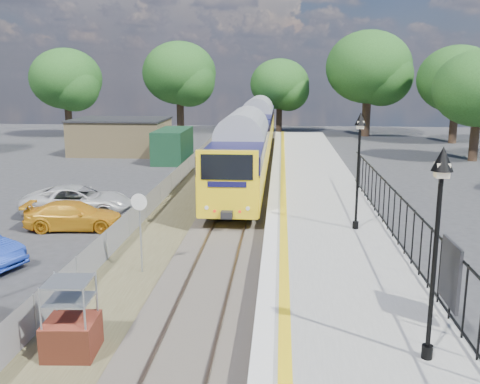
# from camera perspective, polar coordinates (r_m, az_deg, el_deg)

# --- Properties ---
(ground) EXTENTS (120.00, 120.00, 0.00)m
(ground) POSITION_cam_1_polar(r_m,az_deg,el_deg) (16.45, -4.09, -12.38)
(ground) COLOR #2D2D30
(ground) RESTS_ON ground
(track_bed) EXTENTS (5.90, 80.00, 0.29)m
(track_bed) POSITION_cam_1_polar(r_m,az_deg,el_deg) (25.52, -1.96, -3.08)
(track_bed) COLOR #473F38
(track_bed) RESTS_ON ground
(platform) EXTENTS (5.00, 70.00, 0.90)m
(platform) POSITION_cam_1_polar(r_m,az_deg,el_deg) (23.73, 8.88, -3.51)
(platform) COLOR gray
(platform) RESTS_ON ground
(platform_edge) EXTENTS (0.90, 70.00, 0.01)m
(platform_edge) POSITION_cam_1_polar(r_m,az_deg,el_deg) (23.54, 3.90, -2.37)
(platform_edge) COLOR silver
(platform_edge) RESTS_ON platform
(victorian_lamp_south) EXTENTS (0.44, 0.44, 4.60)m
(victorian_lamp_south) POSITION_cam_1_polar(r_m,az_deg,el_deg) (11.53, 20.47, -1.33)
(victorian_lamp_south) COLOR black
(victorian_lamp_south) RESTS_ON platform
(victorian_lamp_north) EXTENTS (0.44, 0.44, 4.60)m
(victorian_lamp_north) POSITION_cam_1_polar(r_m,az_deg,el_deg) (21.14, 12.62, 5.06)
(victorian_lamp_north) COLOR black
(victorian_lamp_north) RESTS_ON platform
(palisade_fence) EXTENTS (0.12, 26.00, 2.00)m
(palisade_fence) POSITION_cam_1_polar(r_m,az_deg,el_deg) (18.24, 17.78, -4.29)
(palisade_fence) COLOR black
(palisade_fence) RESTS_ON platform
(wire_fence) EXTENTS (0.06, 52.00, 1.20)m
(wire_fence) POSITION_cam_1_polar(r_m,az_deg,el_deg) (28.25, -8.98, -0.64)
(wire_fence) COLOR #999EA3
(wire_fence) RESTS_ON ground
(outbuilding) EXTENTS (10.80, 10.10, 3.12)m
(outbuilding) POSITION_cam_1_polar(r_m,az_deg,el_deg) (48.13, -11.59, 5.70)
(outbuilding) COLOR tan
(outbuilding) RESTS_ON ground
(tree_line) EXTENTS (56.80, 43.80, 11.88)m
(tree_line) POSITION_cam_1_polar(r_m,az_deg,el_deg) (56.78, 3.59, 12.04)
(tree_line) COLOR #332319
(tree_line) RESTS_ON ground
(train) EXTENTS (2.82, 40.83, 3.51)m
(train) POSITION_cam_1_polar(r_m,az_deg,el_deg) (43.17, 1.36, 6.31)
(train) COLOR yellow
(train) RESTS_ON ground
(brick_plinth) EXTENTS (1.32, 1.32, 2.01)m
(brick_plinth) POSITION_cam_1_polar(r_m,az_deg,el_deg) (14.21, -17.61, -12.82)
(brick_plinth) COLOR brown
(brick_plinth) RESTS_ON ground
(speed_sign) EXTENTS (0.59, 0.13, 2.90)m
(speed_sign) POSITION_cam_1_polar(r_m,az_deg,el_deg) (18.85, -10.64, -2.89)
(speed_sign) COLOR #999EA3
(speed_sign) RESTS_ON ground
(car_yellow) EXTENTS (4.56, 2.22, 1.28)m
(car_yellow) POSITION_cam_1_polar(r_m,az_deg,el_deg) (25.41, -17.25, -2.43)
(car_yellow) COLOR orange
(car_yellow) RESTS_ON ground
(car_white) EXTENTS (5.59, 3.01, 1.49)m
(car_white) POSITION_cam_1_polar(r_m,az_deg,el_deg) (27.83, -16.90, -0.92)
(car_white) COLOR silver
(car_white) RESTS_ON ground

